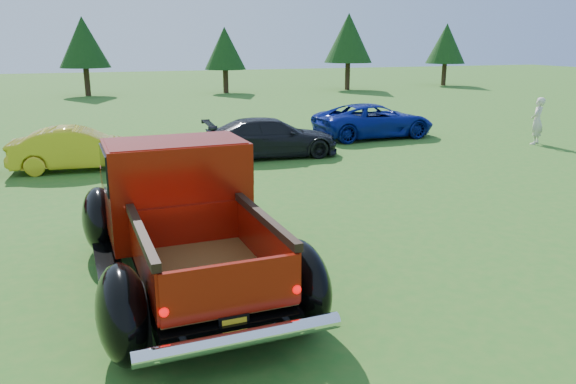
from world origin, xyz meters
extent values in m
plane|color=#29661D|center=(0.00, 0.00, 0.00)|extent=(120.00, 120.00, 0.00)
cylinder|color=#332114|center=(-3.00, 31.00, 0.90)|extent=(0.36, 0.36, 1.80)
cone|color=black|center=(-3.00, 31.00, 3.40)|extent=(3.20, 3.20, 3.20)
cylinder|color=#332114|center=(6.00, 30.00, 0.79)|extent=(0.36, 0.36, 1.58)
cone|color=black|center=(6.00, 30.00, 2.99)|extent=(2.82, 2.82, 2.82)
cylinder|color=#332114|center=(15.00, 29.50, 0.97)|extent=(0.36, 0.36, 1.94)
cone|color=black|center=(15.00, 29.50, 3.67)|extent=(3.46, 3.46, 3.46)
cylinder|color=#332114|center=(24.00, 30.50, 0.86)|extent=(0.36, 0.36, 1.73)
cone|color=black|center=(24.00, 30.50, 3.26)|extent=(3.07, 3.07, 3.07)
cylinder|color=black|center=(-2.90, -2.43, 0.45)|extent=(0.30, 0.91, 0.90)
cylinder|color=black|center=(-0.98, -2.36, 0.45)|extent=(0.30, 0.91, 0.90)
cylinder|color=black|center=(-3.03, 1.19, 0.45)|extent=(0.30, 0.91, 0.90)
cylinder|color=black|center=(-1.11, 1.26, 0.45)|extent=(0.30, 0.91, 0.90)
cube|color=black|center=(-2.01, -0.53, 0.51)|extent=(1.77, 5.36, 0.23)
cube|color=maroon|center=(-2.07, 1.33, 0.97)|extent=(1.98, 1.76, 0.70)
cube|color=silver|center=(-2.10, 2.20, 0.96)|extent=(1.81, 0.13, 0.56)
cube|color=maroon|center=(-2.02, -0.13, 1.36)|extent=(2.06, 1.37, 1.47)
cube|color=black|center=(-2.02, -0.13, 1.75)|extent=(2.10, 1.26, 0.56)
cube|color=maroon|center=(-2.02, -0.13, 2.06)|extent=(1.96, 1.25, 0.09)
cube|color=brown|center=(-1.96, -1.94, 0.70)|extent=(1.60, 2.31, 0.06)
cube|color=maroon|center=(-2.72, -1.97, 0.99)|extent=(0.13, 2.26, 0.59)
cube|color=maroon|center=(-1.19, -1.91, 0.99)|extent=(0.13, 2.26, 0.59)
cube|color=maroon|center=(-2.00, -0.81, 0.99)|extent=(1.53, 0.11, 0.59)
cube|color=maroon|center=(-1.92, -3.07, 0.99)|extent=(1.53, 0.12, 0.59)
cube|color=black|center=(-2.72, -1.97, 1.34)|extent=(0.18, 2.26, 0.10)
cube|color=black|center=(-1.19, -1.91, 1.34)|extent=(0.18, 2.26, 0.10)
ellipsoid|color=black|center=(-3.01, -2.43, 0.59)|extent=(0.56, 1.22, 0.99)
ellipsoid|color=black|center=(-0.87, -2.35, 0.59)|extent=(0.56, 1.22, 0.99)
ellipsoid|color=black|center=(-3.14, 1.18, 0.59)|extent=(0.56, 1.22, 0.99)
ellipsoid|color=black|center=(-0.99, 1.26, 0.59)|extent=(0.56, 1.22, 0.99)
cube|color=black|center=(-3.08, -0.62, 0.37)|extent=(0.44, 2.38, 0.07)
cube|color=black|center=(-0.93, -0.55, 0.37)|extent=(0.44, 2.38, 0.07)
cylinder|color=silver|center=(-1.91, -3.35, 0.56)|extent=(2.21, 0.26, 0.18)
cube|color=black|center=(-1.92, -3.11, 0.62)|extent=(0.34, 0.03, 0.17)
cube|color=gold|center=(-1.92, -3.13, 0.62)|extent=(0.27, 0.02, 0.11)
sphere|color=#CC0505|center=(-2.64, -3.13, 0.88)|extent=(0.10, 0.10, 0.10)
sphere|color=#CC0505|center=(-1.19, -3.08, 0.88)|extent=(0.10, 0.10, 0.10)
imported|color=gold|center=(-3.50, 8.10, 0.60)|extent=(3.72, 1.55, 1.20)
imported|color=black|center=(2.14, 8.03, 0.60)|extent=(4.25, 1.92, 1.21)
imported|color=navy|center=(6.85, 10.17, 0.63)|extent=(4.57, 2.21, 1.26)
imported|color=beige|center=(11.50, 6.99, 0.81)|extent=(0.71, 0.65, 1.63)
camera|label=1|loc=(-3.19, -8.37, 3.52)|focal=35.00mm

